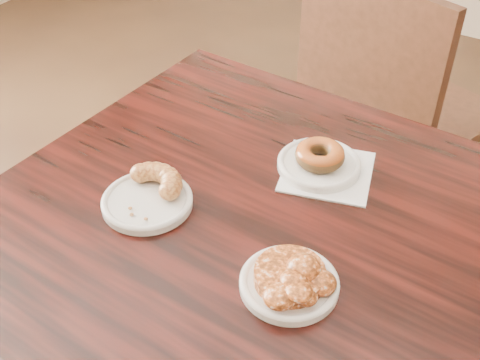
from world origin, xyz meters
The scene contains 9 objects.
cafe_table centered at (0.05, -0.01, 0.38)m, with size 0.88×0.88×0.75m, color black.
chair_far centered at (0.04, 0.91, 0.45)m, with size 0.49×0.49×0.90m, color black, non-canonical shape.
napkin centered at (0.10, 0.18, 0.75)m, with size 0.15×0.15×0.00m, color white.
plate_donut centered at (0.08, 0.18, 0.76)m, with size 0.15×0.15×0.01m, color white.
plate_cruller centered at (-0.13, -0.05, 0.76)m, with size 0.15×0.15×0.01m, color silver.
plate_fritter centered at (0.16, -0.09, 0.76)m, with size 0.14×0.14×0.01m, color silver.
glazed_donut centered at (0.08, 0.18, 0.78)m, with size 0.09×0.09×0.03m, color #893814.
apple_fritter centered at (0.16, -0.09, 0.78)m, with size 0.15×0.15×0.03m, color #411A07, non-canonical shape.
cruller_fragment centered at (-0.13, -0.05, 0.78)m, with size 0.12×0.12×0.03m, color brown, non-canonical shape.
Camera 1 is at (0.39, -0.62, 1.42)m, focal length 45.00 mm.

